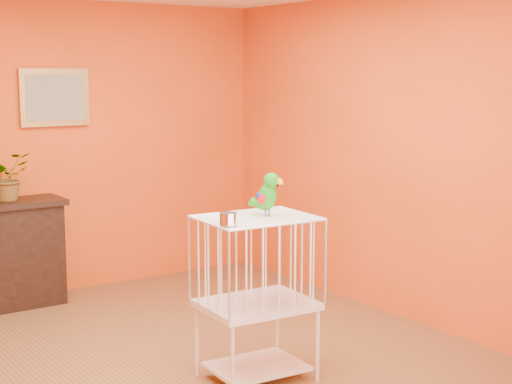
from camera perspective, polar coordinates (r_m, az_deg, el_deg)
ground at (r=5.43m, az=-5.31°, el=-12.55°), size 4.50×4.50×0.00m
room_shell at (r=5.08m, az=-5.56°, el=4.36°), size 4.50×4.50×4.50m
potted_plant at (r=6.82m, az=-17.67°, el=0.69°), size 0.48×0.50×0.31m
framed_picture at (r=7.09m, az=-14.42°, el=6.68°), size 0.62×0.04×0.50m
birdcage at (r=5.03m, az=0.05°, el=-7.58°), size 0.72×0.58×1.06m
feed_cup at (r=4.63m, az=-2.00°, el=-1.97°), size 0.11×0.11×0.07m
parrot at (r=4.95m, az=0.85°, el=-0.12°), size 0.15×0.25×0.28m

